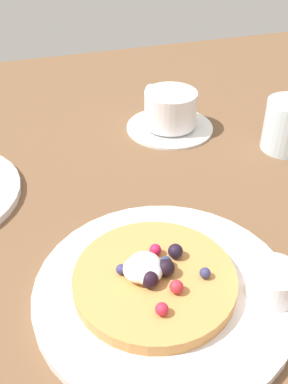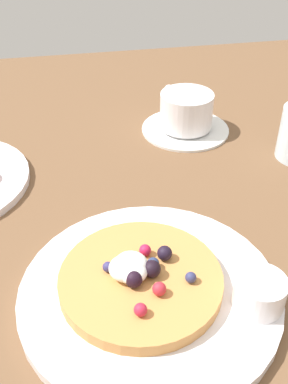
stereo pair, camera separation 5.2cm
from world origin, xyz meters
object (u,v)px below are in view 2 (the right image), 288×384
Objects in this scene: coffee_saucer at (185,128)px; syrup_ramekin at (260,292)px; coffee_cup at (186,109)px; pancake_plate at (150,292)px.

syrup_ramekin is at bearing -94.29° from coffee_saucer.
syrup_ramekin is 39.19cm from coffee_cup.
coffee_cup is (-0.04, 0.14, 3.47)cm from coffee_saucer.
pancake_plate is at bearing -110.87° from coffee_saucer.
coffee_cup reaches higher than coffee_saucer.
coffee_cup reaches higher than syrup_ramekin.
syrup_ramekin is at bearing -94.22° from coffee_cup.
pancake_plate is 37.53cm from coffee_cup.
coffee_cup is at bearing 69.26° from pancake_plate.
coffee_saucer is 3.48cm from coffee_cup.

